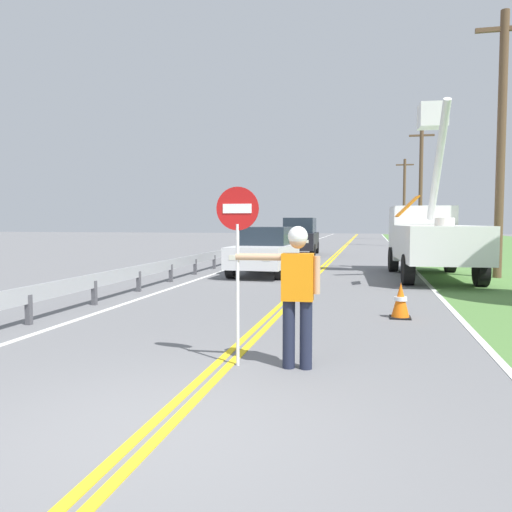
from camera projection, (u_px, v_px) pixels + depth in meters
ground_plane at (154, 432)px, 4.61m from camera, size 160.00×160.00×0.00m
centerline_yellow_left at (327, 262)px, 24.11m from camera, size 0.11×110.00×0.01m
centerline_yellow_right at (331, 262)px, 24.07m from camera, size 0.11×110.00×0.01m
edge_line_right at (409, 263)px, 23.31m from camera, size 0.12×110.00×0.01m
edge_line_left at (254, 261)px, 24.87m from camera, size 0.12×110.00×0.01m
flagger_worker at (297, 287)px, 6.53m from camera, size 1.09×0.26×1.83m
stop_sign_paddle at (238, 235)px, 6.62m from camera, size 0.56×0.04×2.33m
utility_bucket_truck at (430, 235)px, 17.50m from camera, size 2.67×6.92×5.84m
oncoming_sedan_nearest at (265, 252)px, 18.09m from camera, size 2.00×4.15×1.70m
oncoming_suv_second at (300, 236)px, 29.23m from camera, size 2.04×4.66×2.10m
utility_pole_near at (501, 140)px, 16.97m from camera, size 1.80×0.28×8.76m
utility_pole_mid at (421, 185)px, 38.05m from camera, size 1.80×0.28×8.83m
utility_pole_far at (404, 198)px, 53.60m from camera, size 1.80×0.28×8.40m
traffic_cone_lead at (401, 301)px, 10.00m from camera, size 0.40×0.40×0.70m
guardrail_left_shoulder at (205, 258)px, 19.37m from camera, size 0.10×32.00×0.71m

